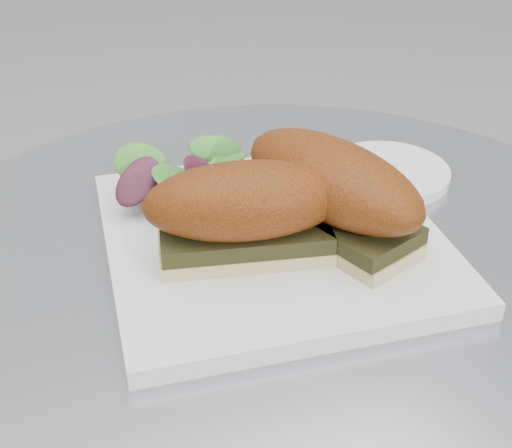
{
  "coord_description": "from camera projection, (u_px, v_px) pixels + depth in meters",
  "views": [
    {
      "loc": [
        -0.22,
        -0.41,
        1.07
      ],
      "look_at": [
        -0.01,
        0.03,
        0.77
      ],
      "focal_mm": 50.0,
      "sensor_mm": 36.0,
      "label": 1
    }
  ],
  "objects": [
    {
      "name": "plate",
      "position": [
        272.0,
        239.0,
        0.61
      ],
      "size": [
        0.32,
        0.32,
        0.02
      ],
      "primitive_type": "cube",
      "rotation": [
        0.0,
        0.0,
        -0.18
      ],
      "color": "white",
      "rests_on": "table"
    },
    {
      "name": "saucer",
      "position": [
        387.0,
        173.0,
        0.71
      ],
      "size": [
        0.12,
        0.12,
        0.01
      ],
      "primitive_type": "cylinder",
      "color": "white",
      "rests_on": "table"
    },
    {
      "name": "sandwich_left",
      "position": [
        245.0,
        210.0,
        0.55
      ],
      "size": [
        0.17,
        0.11,
        0.08
      ],
      "rotation": [
        0.0,
        0.0,
        -0.29
      ],
      "color": "#D3C384",
      "rests_on": "plate"
    },
    {
      "name": "salad",
      "position": [
        190.0,
        179.0,
        0.63
      ],
      "size": [
        0.11,
        0.11,
        0.05
      ],
      "primitive_type": null,
      "color": "#458D2E",
      "rests_on": "plate"
    },
    {
      "name": "sandwich_right",
      "position": [
        331.0,
        188.0,
        0.58
      ],
      "size": [
        0.12,
        0.19,
        0.08
      ],
      "rotation": [
        0.0,
        0.0,
        -1.31
      ],
      "color": "#D3C384",
      "rests_on": "plate"
    }
  ]
}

